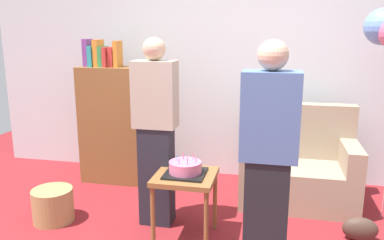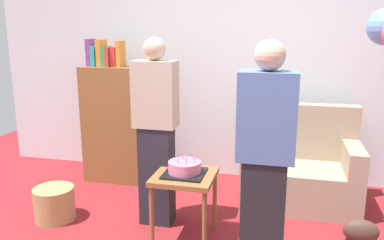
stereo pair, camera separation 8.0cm
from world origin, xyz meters
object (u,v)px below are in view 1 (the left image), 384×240
at_px(couch, 298,168).
at_px(bookshelf, 117,122).
at_px(person_blowing_candles, 156,132).
at_px(wicker_basket, 53,205).
at_px(birthday_cake, 185,168).
at_px(person_holding_cake, 268,166).
at_px(handbag, 360,229).
at_px(side_table, 185,184).

xyz_separation_m(couch, bookshelf, (-1.97, 0.14, 0.34)).
relative_size(person_blowing_candles, wicker_basket, 4.53).
relative_size(couch, bookshelf, 0.69).
height_order(birthday_cake, person_holding_cake, person_holding_cake).
bearing_deg(handbag, couch, 124.40).
relative_size(bookshelf, birthday_cake, 4.98).
bearing_deg(couch, bookshelf, 176.07).
distance_m(couch, wicker_basket, 2.36).
bearing_deg(side_table, bookshelf, 133.48).
height_order(couch, wicker_basket, couch).
xyz_separation_m(couch, birthday_cake, (-0.92, -0.97, 0.27)).
bearing_deg(handbag, person_holding_cake, -136.97).
bearing_deg(person_holding_cake, couch, -88.78).
bearing_deg(person_blowing_candles, couch, 11.13).
xyz_separation_m(birthday_cake, person_blowing_candles, (-0.31, 0.23, 0.22)).
height_order(bookshelf, wicker_basket, bookshelf).
distance_m(side_table, person_holding_cake, 0.86).
height_order(person_blowing_candles, handbag, person_blowing_candles).
relative_size(wicker_basket, handbag, 1.29).
height_order(couch, side_table, couch).
relative_size(person_blowing_candles, person_holding_cake, 1.00).
bearing_deg(birthday_cake, person_holding_cake, -33.71).
bearing_deg(handbag, person_blowing_candles, -178.55).
bearing_deg(wicker_basket, bookshelf, 79.91).
distance_m(side_table, handbag, 1.48).
bearing_deg(bookshelf, couch, -3.93).
bearing_deg(birthday_cake, handbag, 10.97).
bearing_deg(side_table, person_blowing_candles, 143.81).
xyz_separation_m(side_table, person_holding_cake, (0.65, -0.43, 0.35)).
height_order(birthday_cake, person_blowing_candles, person_blowing_candles).
relative_size(birthday_cake, person_blowing_candles, 0.20).
relative_size(person_holding_cake, wicker_basket, 4.53).
height_order(side_table, person_holding_cake, person_holding_cake).
xyz_separation_m(person_holding_cake, handbag, (0.75, 0.70, -0.73)).
bearing_deg(wicker_basket, person_blowing_candles, 11.41).
bearing_deg(person_holding_cake, person_blowing_candles, -22.11).
distance_m(birthday_cake, handbag, 1.52).
distance_m(couch, bookshelf, 2.01).
bearing_deg(side_table, wicker_basket, 178.05).
bearing_deg(birthday_cake, couch, 46.31).
relative_size(person_blowing_candles, handbag, 5.82).
distance_m(wicker_basket, handbag, 2.65).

